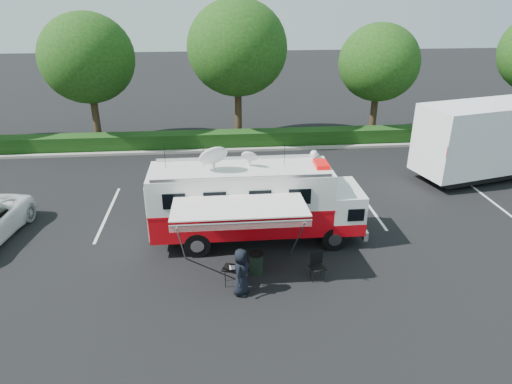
# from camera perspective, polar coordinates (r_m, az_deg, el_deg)

# --- Properties ---
(ground_plane) EXTENTS (120.00, 120.00, 0.00)m
(ground_plane) POSITION_cam_1_polar(r_m,az_deg,el_deg) (18.53, 0.14, -6.00)
(ground_plane) COLOR black
(ground_plane) RESTS_ON ground
(back_border) EXTENTS (60.00, 6.14, 8.87)m
(back_border) POSITION_cam_1_polar(r_m,az_deg,el_deg) (29.29, 0.02, 15.74)
(back_border) COLOR #9E998E
(back_border) RESTS_ON ground_plane
(stall_lines) EXTENTS (24.12, 5.50, 0.01)m
(stall_lines) POSITION_cam_1_polar(r_m,az_deg,el_deg) (21.14, -1.97, -1.97)
(stall_lines) COLOR silver
(stall_lines) RESTS_ON ground_plane
(command_truck) EXTENTS (8.28, 2.28, 3.98)m
(command_truck) POSITION_cam_1_polar(r_m,az_deg,el_deg) (17.73, -0.08, -1.25)
(command_truck) COLOR black
(command_truck) RESTS_ON ground_plane
(awning) EXTENTS (4.52, 2.36, 2.73)m
(awning) POSITION_cam_1_polar(r_m,az_deg,el_deg) (15.18, -2.07, -2.29)
(awning) COLOR silver
(awning) RESTS_ON ground_plane
(person) EXTENTS (0.82, 0.97, 1.69)m
(person) POSITION_cam_1_polar(r_m,az_deg,el_deg) (15.59, -1.81, -12.54)
(person) COLOR black
(person) RESTS_ON ground_plane
(folding_table) EXTENTS (0.88, 0.75, 0.63)m
(folding_table) POSITION_cam_1_polar(r_m,az_deg,el_deg) (15.72, -2.78, -9.63)
(folding_table) COLOR black
(folding_table) RESTS_ON ground_plane
(folding_chair) EXTENTS (0.59, 0.63, 0.99)m
(folding_chair) POSITION_cam_1_polar(r_m,az_deg,el_deg) (16.15, 7.64, -8.80)
(folding_chair) COLOR black
(folding_chair) RESTS_ON ground_plane
(trash_bin) EXTENTS (0.52, 0.52, 0.78)m
(trash_bin) POSITION_cam_1_polar(r_m,az_deg,el_deg) (16.37, 0.05, -8.85)
(trash_bin) COLOR black
(trash_bin) RESTS_ON ground_plane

